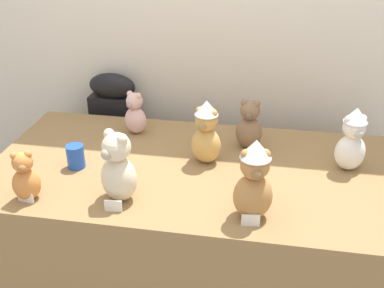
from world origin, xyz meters
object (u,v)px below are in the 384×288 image
Objects in this scene: display_table at (192,235)px; party_cup_blue at (76,156)px; teddy_bear_mocha at (249,126)px; teddy_bear_snow at (352,140)px; teddy_bear_ginger at (25,177)px; teddy_bear_caramel at (254,181)px; teddy_bear_honey at (206,133)px; instrument_case at (118,149)px; teddy_bear_cream at (118,169)px; teddy_bear_blush at (135,114)px.

party_cup_blue is at bearing -170.17° from display_table.
display_table is 7.38× the size of teddy_bear_mocha.
teddy_bear_ginger is (-1.32, -0.48, -0.04)m from teddy_bear_snow.
display_table is at bearing 170.31° from teddy_bear_snow.
teddy_bear_caramel is 1.08× the size of teddy_bear_honey.
instrument_case is at bearing 94.55° from party_cup_blue.
teddy_bear_cream is at bearing -13.51° from teddy_bear_ginger.
display_table is 6.20× the size of teddy_bear_snow.
instrument_case is 0.95m from teddy_bear_honey.
instrument_case is 4.52× the size of teddy_bear_ginger.
teddy_bear_honey is (-0.65, -0.05, 0.00)m from teddy_bear_snow.
teddy_bear_snow is at bearing 51.80° from teddy_bear_cream.
teddy_bear_caramel is 0.91m from teddy_bear_blush.
display_table is 0.68m from teddy_bear_blush.
instrument_case is at bearing 140.01° from teddy_bear_snow.
teddy_bear_mocha is at bearing 11.94° from teddy_bear_ginger.
teddy_bear_cream is (-0.95, -0.41, -0.00)m from teddy_bear_snow.
teddy_bear_honey is at bearing 48.83° from display_table.
teddy_bear_cream reaches higher than teddy_bear_mocha.
instrument_case is 4.34× the size of teddy_bear_blush.
teddy_bear_cream is at bearing -58.27° from teddy_bear_blush.
teddy_bear_snow is at bearing 35.67° from teddy_bear_caramel.
teddy_bear_snow is 1.31× the size of teddy_bear_blush.
teddy_bear_honey reaches higher than display_table.
teddy_bear_honey is 0.61m from party_cup_blue.
teddy_bear_honey reaches higher than teddy_bear_mocha.
party_cup_blue is at bearing -149.92° from teddy_bear_honey.
teddy_bear_blush is 0.72m from teddy_bear_ginger.
teddy_bear_ginger reaches higher than party_cup_blue.
teddy_bear_snow is 0.98× the size of teddy_bear_cream.
teddy_bear_blush is 0.43m from party_cup_blue.
teddy_bear_blush reaches higher than party_cup_blue.
teddy_bear_blush is at bearing -51.25° from instrument_case.
teddy_bear_blush reaches higher than instrument_case.
teddy_bear_honey is 0.80m from teddy_bear_ginger.
teddy_bear_snow is 1.25m from party_cup_blue.
teddy_bear_caramel is at bearing -43.50° from teddy_bear_honey.
party_cup_blue is at bearing -91.77° from teddy_bear_blush.
instrument_case is at bearing 121.33° from teddy_bear_caramel.
teddy_bear_caramel is 0.54m from teddy_bear_cream.
display_table is 6.09× the size of teddy_bear_cream.
display_table is at bearing 120.08° from teddy_bear_caramel.
display_table is at bearing 7.29° from teddy_bear_ginger.
teddy_bear_caramel reaches higher than teddy_bear_ginger.
teddy_bear_caramel is 1.09× the size of teddy_bear_cream.
teddy_bear_blush is 0.60m from teddy_bear_mocha.
teddy_bear_honey is at bearing 165.63° from teddy_bear_snow.
teddy_bear_snow is at bearing 8.91° from display_table.
teddy_bear_snow is (1.28, -0.50, 0.43)m from instrument_case.
teddy_bear_mocha is (0.24, 0.24, 0.51)m from display_table.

